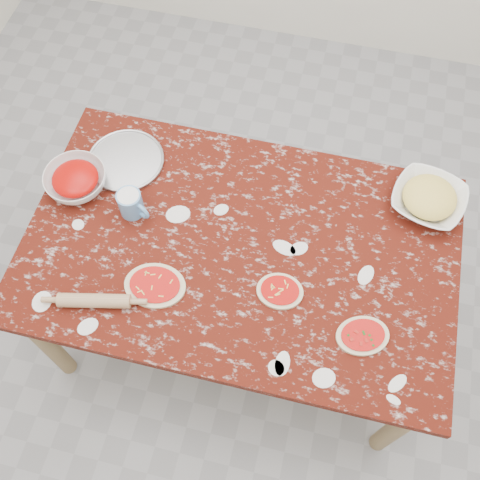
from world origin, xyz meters
The scene contains 10 objects.
ground centered at (0.00, 0.00, 0.00)m, with size 4.00×4.00×0.00m, color gray.
worktable centered at (0.00, 0.00, 0.67)m, with size 1.60×1.00×0.75m.
pizza_tray centered at (-0.54, 0.27, 0.76)m, with size 0.30×0.30×0.01m, color #B2B2B7.
sauce_bowl centered at (-0.68, 0.11, 0.79)m, with size 0.24×0.24×0.08m, color white.
cheese_bowl centered at (0.65, 0.35, 0.78)m, with size 0.27×0.27×0.07m, color white.
flour_mug centered at (-0.43, 0.05, 0.81)m, with size 0.13×0.09×0.11m.
pizza_left centered at (-0.26, -0.23, 0.76)m, with size 0.23×0.19×0.02m.
pizza_mid centered at (0.18, -0.14, 0.76)m, with size 0.17×0.15×0.02m.
pizza_right centered at (0.49, -0.24, 0.76)m, with size 0.22×0.20×0.02m.
rolling_pin centered at (-0.44, -0.34, 0.78)m, with size 0.05×0.05×0.25m, color tan.
Camera 1 is at (0.23, -0.93, 2.57)m, focal length 41.70 mm.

